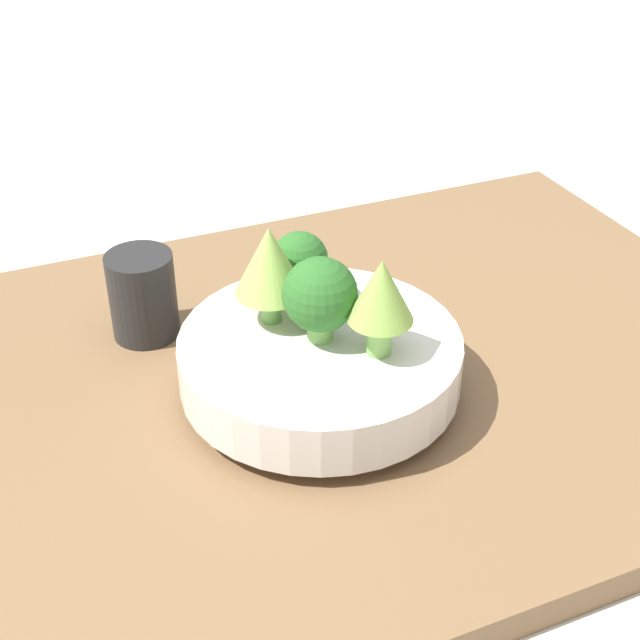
{
  "coord_description": "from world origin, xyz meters",
  "views": [
    {
      "loc": [
        -0.25,
        -0.66,
        0.56
      ],
      "look_at": [
        0.01,
        -0.03,
        0.12
      ],
      "focal_mm": 50.0,
      "sensor_mm": 36.0,
      "label": 1
    }
  ],
  "objects": [
    {
      "name": "cup",
      "position": [
        -0.12,
        0.13,
        0.08
      ],
      "size": [
        0.07,
        0.07,
        0.09
      ],
      "color": "black",
      "rests_on": "table"
    },
    {
      "name": "table",
      "position": [
        0.0,
        0.0,
        0.02
      ],
      "size": [
        1.02,
        0.65,
        0.03
      ],
      "color": "brown",
      "rests_on": "ground_plane"
    },
    {
      "name": "romanesco_piece_far",
      "position": [
        -0.02,
        0.01,
        0.16
      ],
      "size": [
        0.07,
        0.07,
        0.1
      ],
      "color": "#6BA34C",
      "rests_on": "bowl"
    },
    {
      "name": "bowl",
      "position": [
        0.01,
        -0.03,
        0.07
      ],
      "size": [
        0.27,
        0.27,
        0.06
      ],
      "color": "silver",
      "rests_on": "table"
    },
    {
      "name": "broccoli_floret_center",
      "position": [
        0.01,
        -0.03,
        0.14
      ],
      "size": [
        0.07,
        0.07,
        0.08
      ],
      "color": "#7AB256",
      "rests_on": "bowl"
    },
    {
      "name": "romanesco_piece_near",
      "position": [
        0.05,
        -0.07,
        0.16
      ],
      "size": [
        0.06,
        0.06,
        0.09
      ],
      "color": "#7AB256",
      "rests_on": "bowl"
    },
    {
      "name": "broccoli_floret_back",
      "position": [
        0.02,
        0.03,
        0.14
      ],
      "size": [
        0.06,
        0.06,
        0.07
      ],
      "color": "#6BA34C",
      "rests_on": "bowl"
    },
    {
      "name": "ground_plane",
      "position": [
        0.0,
        0.0,
        0.0
      ],
      "size": [
        6.0,
        6.0,
        0.0
      ],
      "primitive_type": "plane",
      "color": "beige"
    }
  ]
}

